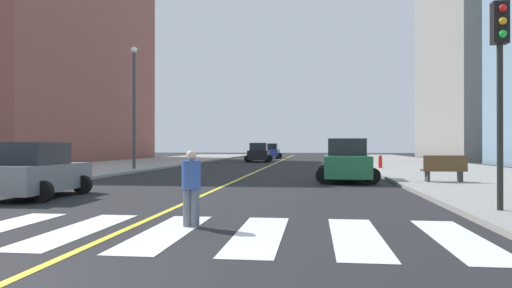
# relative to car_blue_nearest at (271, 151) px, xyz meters

# --- Properties ---
(sidewalk_kerb_east) EXTENTS (10.00, 120.00, 0.15)m
(sidewalk_kerb_east) POSITION_rel_car_blue_nearest_xyz_m (14.20, -37.68, -0.86)
(sidewalk_kerb_east) COLOR gray
(sidewalk_kerb_east) RESTS_ON ground
(sidewalk_kerb_west) EXTENTS (10.00, 120.00, 0.15)m
(sidewalk_kerb_west) POSITION_rel_car_blue_nearest_xyz_m (-10.20, -37.68, -0.86)
(sidewalk_kerb_west) COLOR gray
(sidewalk_kerb_west) RESTS_ON ground
(crosswalk_paint) EXTENTS (13.50, 4.00, 0.01)m
(crosswalk_paint) POSITION_rel_car_blue_nearest_xyz_m (2.00, -53.68, -0.93)
(crosswalk_paint) COLOR silver
(crosswalk_paint) RESTS_ON ground
(lane_divider_paint) EXTENTS (0.16, 80.00, 0.01)m
(lane_divider_paint) POSITION_rel_car_blue_nearest_xyz_m (2.00, -17.68, -0.93)
(lane_divider_paint) COLOR yellow
(lane_divider_paint) RESTS_ON ground
(parking_garage_concrete) EXTENTS (18.00, 24.00, 26.72)m
(parking_garage_concrete) POSITION_rel_car_blue_nearest_xyz_m (30.15, 0.44, 12.43)
(parking_garage_concrete) COLOR gray
(parking_garage_concrete) RESTS_ON ground
(low_rise_brick_west) EXTENTS (16.00, 32.00, 26.14)m
(low_rise_brick_west) POSITION_rel_car_blue_nearest_xyz_m (-25.16, -12.98, 12.14)
(low_rise_brick_west) COLOR brown
(low_rise_brick_west) RESTS_ON ground
(car_blue_nearest) EXTENTS (2.79, 4.47, 2.00)m
(car_blue_nearest) POSITION_rel_car_blue_nearest_xyz_m (0.00, 0.00, 0.00)
(car_blue_nearest) COLOR #2D479E
(car_blue_nearest) RESTS_ON ground
(car_green_second) EXTENTS (2.91, 4.56, 2.01)m
(car_green_second) POSITION_rel_car_blue_nearest_xyz_m (7.24, -40.15, 0.01)
(car_green_second) COLOR #236B42
(car_green_second) RESTS_ON ground
(car_gray_third) EXTENTS (2.52, 4.01, 1.78)m
(car_gray_third) POSITION_rel_car_blue_nearest_xyz_m (-3.17, -48.34, -0.10)
(car_gray_third) COLOR slate
(car_gray_third) RESTS_ON ground
(car_black_fourth) EXTENTS (2.88, 4.52, 1.99)m
(car_black_fourth) POSITION_rel_car_blue_nearest_xyz_m (-0.01, -13.91, -0.00)
(car_black_fourth) COLOR black
(car_black_fourth) RESTS_ON ground
(traffic_light_near_corner) EXTENTS (0.36, 0.41, 4.93)m
(traffic_light_near_corner) POSITION_rel_car_blue_nearest_xyz_m (10.09, -50.75, 2.68)
(traffic_light_near_corner) COLOR black
(traffic_light_near_corner) RESTS_ON sidewalk_kerb_east
(park_bench) EXTENTS (1.82, 0.62, 1.12)m
(park_bench) POSITION_rel_car_blue_nearest_xyz_m (11.19, -41.76, -0.24)
(park_bench) COLOR brown
(park_bench) RESTS_ON sidewalk_kerb_east
(pedestrian_crossing) EXTENTS (0.39, 0.39, 1.58)m
(pedestrian_crossing) POSITION_rel_car_blue_nearest_xyz_m (3.21, -53.01, -0.06)
(pedestrian_crossing) COLOR slate
(pedestrian_crossing) RESTS_ON ground
(fire_hydrant) EXTENTS (0.26, 0.26, 0.89)m
(fire_hydrant) POSITION_rel_car_blue_nearest_xyz_m (10.28, -29.15, -0.35)
(fire_hydrant) COLOR red
(fire_hydrant) RESTS_ON sidewalk_kerb_east
(street_lamp) EXTENTS (0.44, 0.44, 8.15)m
(street_lamp) POSITION_rel_car_blue_nearest_xyz_m (-6.22, -32.37, 3.98)
(street_lamp) COLOR #38383D
(street_lamp) RESTS_ON sidewalk_kerb_west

